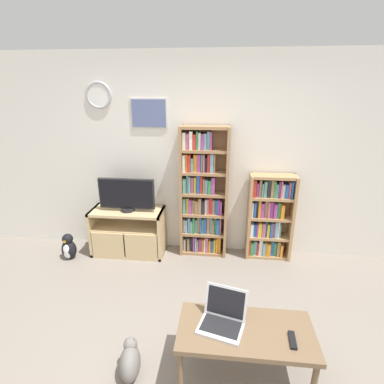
{
  "coord_description": "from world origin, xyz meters",
  "views": [
    {
      "loc": [
        0.26,
        -1.8,
        2.18
      ],
      "look_at": [
        -0.05,
        1.09,
        1.15
      ],
      "focal_mm": 28.0,
      "sensor_mm": 36.0,
      "label": 1
    }
  ],
  "objects_px": {
    "television": "(127,195)",
    "bookshelf_short": "(269,217)",
    "penguin_figurine": "(69,248)",
    "cat": "(130,361)",
    "bookshelf_tall": "(202,196)",
    "laptop": "(223,317)",
    "tv_stand": "(128,232)",
    "coffee_table": "(245,335)",
    "remote_near_laptop": "(293,340)"
  },
  "relations": [
    {
      "from": "coffee_table",
      "to": "cat",
      "type": "xyz_separation_m",
      "value": [
        -0.89,
        -0.1,
        -0.26
      ]
    },
    {
      "from": "coffee_table",
      "to": "cat",
      "type": "distance_m",
      "value": 0.93
    },
    {
      "from": "tv_stand",
      "to": "remote_near_laptop",
      "type": "height_order",
      "value": "tv_stand"
    },
    {
      "from": "bookshelf_short",
      "to": "coffee_table",
      "type": "xyz_separation_m",
      "value": [
        -0.4,
        -1.85,
        -0.16
      ]
    },
    {
      "from": "bookshelf_tall",
      "to": "bookshelf_short",
      "type": "xyz_separation_m",
      "value": [
        0.87,
        -0.0,
        -0.27
      ]
    },
    {
      "from": "tv_stand",
      "to": "television",
      "type": "relative_size",
      "value": 1.33
    },
    {
      "from": "coffee_table",
      "to": "penguin_figurine",
      "type": "relative_size",
      "value": 2.87
    },
    {
      "from": "remote_near_laptop",
      "to": "penguin_figurine",
      "type": "relative_size",
      "value": 0.45
    },
    {
      "from": "television",
      "to": "bookshelf_short",
      "type": "distance_m",
      "value": 1.87
    },
    {
      "from": "laptop",
      "to": "television",
      "type": "bearing_deg",
      "value": 142.22
    },
    {
      "from": "television",
      "to": "tv_stand",
      "type": "bearing_deg",
      "value": 159.93
    },
    {
      "from": "tv_stand",
      "to": "bookshelf_tall",
      "type": "relative_size",
      "value": 0.56
    },
    {
      "from": "cat",
      "to": "television",
      "type": "bearing_deg",
      "value": 97.56
    },
    {
      "from": "bookshelf_short",
      "to": "coffee_table",
      "type": "height_order",
      "value": "bookshelf_short"
    },
    {
      "from": "laptop",
      "to": "remote_near_laptop",
      "type": "relative_size",
      "value": 2.43
    },
    {
      "from": "television",
      "to": "coffee_table",
      "type": "xyz_separation_m",
      "value": [
        1.44,
        -1.71,
        -0.45
      ]
    },
    {
      "from": "tv_stand",
      "to": "laptop",
      "type": "distance_m",
      "value": 2.13
    },
    {
      "from": "remote_near_laptop",
      "to": "penguin_figurine",
      "type": "distance_m",
      "value": 2.99
    },
    {
      "from": "coffee_table",
      "to": "remote_near_laptop",
      "type": "relative_size",
      "value": 6.32
    },
    {
      "from": "tv_stand",
      "to": "cat",
      "type": "bearing_deg",
      "value": -72.33
    },
    {
      "from": "bookshelf_short",
      "to": "laptop",
      "type": "relative_size",
      "value": 2.9
    },
    {
      "from": "television",
      "to": "bookshelf_tall",
      "type": "bearing_deg",
      "value": 8.13
    },
    {
      "from": "television",
      "to": "cat",
      "type": "xyz_separation_m",
      "value": [
        0.56,
        -1.81,
        -0.72
      ]
    },
    {
      "from": "penguin_figurine",
      "to": "coffee_table",
      "type": "bearing_deg",
      "value": -33.8
    },
    {
      "from": "coffee_table",
      "to": "remote_near_laptop",
      "type": "xyz_separation_m",
      "value": [
        0.33,
        -0.07,
        0.06
      ]
    },
    {
      "from": "penguin_figurine",
      "to": "bookshelf_tall",
      "type": "bearing_deg",
      "value": 11.86
    },
    {
      "from": "television",
      "to": "laptop",
      "type": "bearing_deg",
      "value": -52.78
    },
    {
      "from": "tv_stand",
      "to": "coffee_table",
      "type": "xyz_separation_m",
      "value": [
        1.46,
        -1.72,
        0.08
      ]
    },
    {
      "from": "bookshelf_tall",
      "to": "laptop",
      "type": "xyz_separation_m",
      "value": [
        0.29,
        -1.81,
        -0.32
      ]
    },
    {
      "from": "bookshelf_short",
      "to": "cat",
      "type": "relative_size",
      "value": 2.37
    },
    {
      "from": "television",
      "to": "coffee_table",
      "type": "distance_m",
      "value": 2.28
    },
    {
      "from": "cat",
      "to": "penguin_figurine",
      "type": "relative_size",
      "value": 1.35
    },
    {
      "from": "tv_stand",
      "to": "bookshelf_tall",
      "type": "xyz_separation_m",
      "value": [
        1.0,
        0.13,
        0.52
      ]
    },
    {
      "from": "coffee_table",
      "to": "tv_stand",
      "type": "bearing_deg",
      "value": 130.46
    },
    {
      "from": "television",
      "to": "penguin_figurine",
      "type": "height_order",
      "value": "television"
    },
    {
      "from": "laptop",
      "to": "cat",
      "type": "height_order",
      "value": "laptop"
    },
    {
      "from": "bookshelf_tall",
      "to": "coffee_table",
      "type": "height_order",
      "value": "bookshelf_tall"
    },
    {
      "from": "bookshelf_tall",
      "to": "tv_stand",
      "type": "bearing_deg",
      "value": -172.52
    },
    {
      "from": "tv_stand",
      "to": "laptop",
      "type": "height_order",
      "value": "laptop"
    },
    {
      "from": "bookshelf_short",
      "to": "penguin_figurine",
      "type": "relative_size",
      "value": 3.19
    },
    {
      "from": "bookshelf_short",
      "to": "remote_near_laptop",
      "type": "height_order",
      "value": "bookshelf_short"
    },
    {
      "from": "coffee_table",
      "to": "television",
      "type": "bearing_deg",
      "value": 130.16
    },
    {
      "from": "laptop",
      "to": "penguin_figurine",
      "type": "height_order",
      "value": "laptop"
    },
    {
      "from": "coffee_table",
      "to": "remote_near_laptop",
      "type": "height_order",
      "value": "remote_near_laptop"
    },
    {
      "from": "tv_stand",
      "to": "penguin_figurine",
      "type": "xyz_separation_m",
      "value": [
        -0.75,
        -0.24,
        -0.15
      ]
    },
    {
      "from": "bookshelf_tall",
      "to": "laptop",
      "type": "relative_size",
      "value": 4.39
    },
    {
      "from": "coffee_table",
      "to": "penguin_figurine",
      "type": "height_order",
      "value": "coffee_table"
    },
    {
      "from": "bookshelf_short",
      "to": "television",
      "type": "bearing_deg",
      "value": -175.73
    },
    {
      "from": "bookshelf_short",
      "to": "tv_stand",
      "type": "bearing_deg",
      "value": -176.03
    },
    {
      "from": "coffee_table",
      "to": "cat",
      "type": "relative_size",
      "value": 2.13
    }
  ]
}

